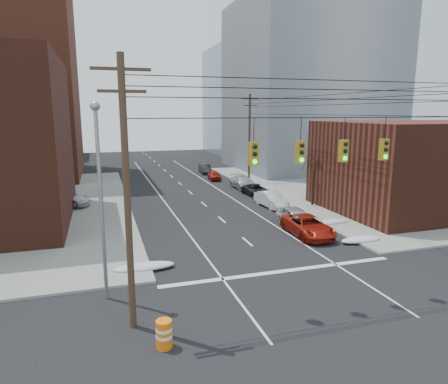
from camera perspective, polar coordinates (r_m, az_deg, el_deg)
ground at (r=18.16m, az=17.57°, el=-18.35°), size 160.00×160.00×0.00m
sidewalk_ne at (r=54.63m, az=24.80°, el=1.09°), size 40.00×40.00×0.15m
building_brick_far at (r=88.36m, az=-28.48°, el=8.19°), size 22.00×18.00×12.00m
building_office at (r=64.97m, az=11.98°, el=14.38°), size 22.00×20.00×25.00m
building_glass at (r=89.27m, az=4.75°, el=12.74°), size 20.00×18.00×22.00m
building_storefront at (r=40.03m, az=26.13°, el=3.27°), size 16.00×12.00×8.00m
utility_pole_left at (r=16.07m, az=-13.70°, el=0.06°), size 2.20×0.28×11.00m
utility_pole_far at (r=50.16m, az=3.65°, el=7.87°), size 2.20×0.28×11.00m
traffic_signals at (r=18.46m, az=13.89°, el=5.83°), size 17.00×0.42×2.02m
street_light at (r=19.03m, az=-17.29°, el=0.86°), size 0.44×0.44×9.32m
bare_tree at (r=38.43m, az=12.60°, el=1.34°), size 2.09×2.20×4.93m
snow_nw at (r=23.49m, az=-11.35°, el=-10.43°), size 3.50×1.08×0.42m
snow_ne at (r=29.20m, az=18.96°, el=-6.45°), size 3.00×1.08×0.42m
snow_east_far at (r=32.76m, az=14.33°, el=-4.26°), size 4.00×1.08×0.42m
red_pickup at (r=29.64m, az=11.90°, el=-4.77°), size 2.59×5.30×1.45m
parked_car_a at (r=31.44m, az=10.23°, el=-3.65°), size 2.12×4.72×1.57m
parked_car_b at (r=37.88m, az=6.75°, el=-1.07°), size 1.90×4.51×1.45m
parked_car_c at (r=42.88m, az=4.65°, el=0.28°), size 2.21×4.46×1.22m
parked_car_d at (r=46.63m, az=2.76°, el=1.36°), size 2.12×5.08×1.47m
parked_car_e at (r=52.67m, az=-1.40°, el=2.39°), size 1.83×3.73×1.22m
parked_car_f at (r=58.45m, az=-2.70°, el=3.33°), size 1.75×4.14×1.33m
lot_car_a at (r=38.58m, az=-26.39°, el=-1.65°), size 5.06×3.33×1.58m
lot_car_b at (r=39.86m, az=-22.24°, el=-1.00°), size 5.65×3.58×1.45m
lot_car_c at (r=36.28m, az=-27.79°, el=-2.67°), size 5.20×2.94×1.42m
lot_car_d at (r=43.69m, az=-27.42°, el=-0.33°), size 5.01×3.45×1.58m
construction_barrel at (r=16.24m, az=-8.56°, el=-19.38°), size 0.70×0.70×1.11m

